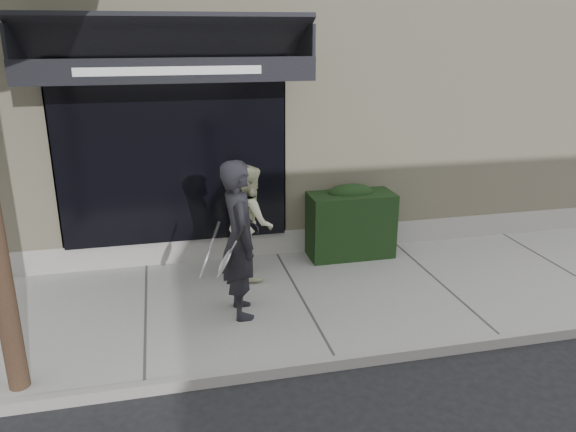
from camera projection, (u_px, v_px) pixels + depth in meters
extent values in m
plane|color=black|center=(300.00, 304.00, 7.48)|extent=(80.00, 80.00, 0.00)
cube|color=gray|center=(300.00, 300.00, 7.46)|extent=(20.00, 3.00, 0.12)
cube|color=gray|center=(336.00, 363.00, 6.03)|extent=(20.00, 0.10, 0.14)
cube|color=#BEB191|center=(240.00, 68.00, 11.24)|extent=(14.00, 7.00, 5.50)
cube|color=gray|center=(274.00, 242.00, 8.97)|extent=(14.02, 0.42, 0.50)
cube|color=black|center=(173.00, 153.00, 8.03)|extent=(3.20, 0.30, 2.60)
cube|color=gray|center=(56.00, 156.00, 7.82)|extent=(0.08, 0.40, 2.60)
cube|color=gray|center=(280.00, 146.00, 8.51)|extent=(0.08, 0.40, 2.60)
cube|color=gray|center=(166.00, 55.00, 7.74)|extent=(3.36, 0.40, 0.12)
cube|color=black|center=(166.00, 36.00, 7.01)|extent=(3.60, 1.03, 0.55)
cube|color=black|center=(170.00, 71.00, 6.67)|extent=(3.60, 0.05, 0.30)
cube|color=white|center=(170.00, 71.00, 6.65)|extent=(2.20, 0.01, 0.10)
cube|color=black|center=(14.00, 43.00, 6.66)|extent=(0.04, 1.00, 0.45)
cube|color=black|center=(304.00, 42.00, 7.42)|extent=(0.04, 1.00, 0.45)
cube|color=black|center=(350.00, 224.00, 8.68)|extent=(1.30, 0.70, 1.00)
ellipsoid|color=black|center=(351.00, 193.00, 8.52)|extent=(0.71, 0.38, 0.27)
imported|color=black|center=(240.00, 239.00, 6.70)|extent=(0.49, 0.73, 1.94)
torus|color=silver|center=(224.00, 263.00, 6.48)|extent=(0.21, 0.33, 0.28)
cylinder|color=silver|center=(224.00, 263.00, 6.48)|extent=(0.17, 0.29, 0.24)
cylinder|color=silver|center=(224.00, 263.00, 6.48)|extent=(0.17, 0.04, 0.11)
cylinder|color=black|center=(224.00, 263.00, 6.48)|extent=(0.19, 0.06, 0.13)
torus|color=silver|center=(205.00, 263.00, 6.36)|extent=(0.19, 0.32, 0.29)
cylinder|color=silver|center=(205.00, 263.00, 6.36)|extent=(0.15, 0.28, 0.26)
cylinder|color=silver|center=(205.00, 263.00, 6.36)|extent=(0.18, 0.06, 0.08)
cylinder|color=black|center=(205.00, 263.00, 6.36)|extent=(0.20, 0.07, 0.10)
imported|color=beige|center=(250.00, 221.00, 7.86)|extent=(0.67, 0.83, 1.61)
torus|color=silver|center=(234.00, 239.00, 7.51)|extent=(0.19, 0.32, 0.29)
cylinder|color=silver|center=(234.00, 239.00, 7.51)|extent=(0.15, 0.28, 0.25)
cylinder|color=silver|center=(234.00, 239.00, 7.51)|extent=(0.17, 0.05, 0.09)
cylinder|color=black|center=(234.00, 239.00, 7.51)|extent=(0.20, 0.06, 0.11)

